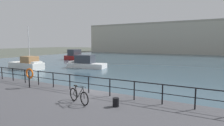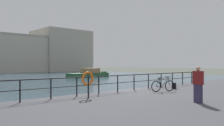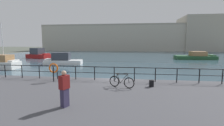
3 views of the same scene
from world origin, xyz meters
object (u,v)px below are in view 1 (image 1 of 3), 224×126
(harbor_building, at_px, (212,37))
(life_ring_stand, at_px, (30,74))
(moored_green_narrowboat, at_px, (75,56))
(moored_white_yacht, at_px, (86,63))
(moored_blue_motorboat, at_px, (27,64))
(parked_bicycle, at_px, (79,96))
(mooring_bollard, at_px, (116,102))

(harbor_building, distance_m, life_ring_stand, 66.37)
(moored_green_narrowboat, bearing_deg, moored_white_yacht, -31.20)
(moored_blue_motorboat, distance_m, moored_green_narrowboat, 16.02)
(parked_bicycle, xyz_separation_m, mooring_bollard, (1.98, 0.46, -0.17))
(moored_white_yacht, bearing_deg, harbor_building, -116.67)
(mooring_bollard, bearing_deg, harbor_building, 85.90)
(moored_blue_motorboat, distance_m, mooring_bollard, 22.34)
(parked_bicycle, bearing_deg, moored_white_yacht, 144.28)
(moored_green_narrowboat, relative_size, moored_white_yacht, 0.92)
(moored_white_yacht, bearing_deg, moored_blue_motorboat, 31.37)
(moored_blue_motorboat, height_order, parked_bicycle, moored_blue_motorboat)
(parked_bicycle, xyz_separation_m, life_ring_stand, (-5.24, 1.04, 0.59))
(life_ring_stand, bearing_deg, moored_white_yacht, 112.02)
(moored_blue_motorboat, distance_m, moored_white_yacht, 8.75)
(mooring_bollard, height_order, life_ring_stand, life_ring_stand)
(moored_blue_motorboat, relative_size, life_ring_stand, 4.58)
(moored_green_narrowboat, bearing_deg, harbor_building, 67.24)
(harbor_building, xyz_separation_m, mooring_bollard, (-4.72, -65.75, -4.89))
(moored_blue_motorboat, xyz_separation_m, mooring_bollard, (20.03, -9.89, 0.22))
(parked_bicycle, distance_m, life_ring_stand, 5.37)
(mooring_bollard, xyz_separation_m, life_ring_stand, (-7.22, 0.59, 0.75))
(moored_blue_motorboat, xyz_separation_m, moored_white_yacht, (6.85, 5.44, 0.05))
(moored_blue_motorboat, bearing_deg, moored_white_yacht, 38.56)
(life_ring_stand, bearing_deg, moored_green_narrowboat, 123.65)
(harbor_building, distance_m, moored_green_narrowboat, 49.59)
(moored_blue_motorboat, height_order, mooring_bollard, moored_blue_motorboat)
(life_ring_stand, bearing_deg, harbor_building, 79.62)
(moored_blue_motorboat, distance_m, life_ring_stand, 15.86)
(moored_white_yacht, xyz_separation_m, life_ring_stand, (5.96, -14.74, 0.93))
(moored_white_yacht, relative_size, life_ring_stand, 4.58)
(moored_white_yacht, bearing_deg, moored_green_narrowboat, -50.84)
(harbor_building, xyz_separation_m, moored_green_narrowboat, (-28.50, -40.29, -4.92))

